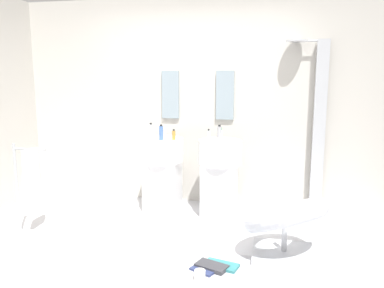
{
  "coord_description": "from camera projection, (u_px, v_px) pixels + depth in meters",
  "views": [
    {
      "loc": [
        0.96,
        -3.26,
        1.63
      ],
      "look_at": [
        0.15,
        0.55,
        0.95
      ],
      "focal_mm": 36.44,
      "sensor_mm": 36.0,
      "label": 1
    }
  ],
  "objects": [
    {
      "name": "magazine_navy",
      "position": [
        205.0,
        269.0,
        3.3
      ],
      "size": [
        0.27,
        0.26,
        0.02
      ],
      "primitive_type": "cube",
      "rotation": [
        0.0,
        0.0,
        -0.46
      ],
      "color": "navy",
      "rests_on": "area_rug"
    },
    {
      "name": "rear_partition",
      "position": [
        198.0,
        102.0,
        4.99
      ],
      "size": [
        4.8,
        0.1,
        2.6
      ],
      "primitive_type": "cube",
      "color": "beige",
      "rests_on": "ground_plane"
    },
    {
      "name": "coffee_mug",
      "position": [
        200.0,
        275.0,
        3.12
      ],
      "size": [
        0.09,
        0.09,
        0.09
      ],
      "primitive_type": "cylinder",
      "color": "white",
      "rests_on": "area_rug"
    },
    {
      "name": "soap_bottle_clear",
      "position": [
        209.0,
        135.0,
        4.5
      ],
      "size": [
        0.04,
        0.04,
        0.14
      ],
      "color": "silver",
      "rests_on": "pedestal_sink_right"
    },
    {
      "name": "ground_plane",
      "position": [
        164.0,
        256.0,
        3.62
      ],
      "size": [
        4.8,
        3.6,
        0.04
      ],
      "primitive_type": "cube",
      "color": "silver"
    },
    {
      "name": "vanity_mirror_right",
      "position": [
        225.0,
        95.0,
        4.83
      ],
      "size": [
        0.22,
        0.03,
        0.6
      ],
      "primitive_type": "cube",
      "color": "#8C9EA8"
    },
    {
      "name": "soap_bottle_amber",
      "position": [
        174.0,
        135.0,
        4.55
      ],
      "size": [
        0.04,
        0.04,
        0.12
      ],
      "color": "#C68C38",
      "rests_on": "pedestal_sink_left"
    },
    {
      "name": "shower_column",
      "position": [
        318.0,
        123.0,
        4.61
      ],
      "size": [
        0.49,
        0.24,
        2.05
      ],
      "color": "#B7BABF",
      "rests_on": "ground_plane"
    },
    {
      "name": "lounge_chair",
      "position": [
        285.0,
        220.0,
        3.5
      ],
      "size": [
        1.1,
        1.1,
        0.65
      ],
      "color": "#B7BABF",
      "rests_on": "ground_plane"
    },
    {
      "name": "soap_bottle_green",
      "position": [
        220.0,
        132.0,
        4.68
      ],
      "size": [
        0.05,
        0.05,
        0.15
      ],
      "color": "#59996B",
      "rests_on": "pedestal_sink_right"
    },
    {
      "name": "soap_bottle_white",
      "position": [
        151.0,
        132.0,
        4.55
      ],
      "size": [
        0.05,
        0.05,
        0.2
      ],
      "color": "white",
      "rests_on": "pedestal_sink_left"
    },
    {
      "name": "pedestal_sink_right",
      "position": [
        220.0,
        173.0,
        4.6
      ],
      "size": [
        0.51,
        0.51,
        1.0
      ],
      "color": "white",
      "rests_on": "ground_plane"
    },
    {
      "name": "area_rug",
      "position": [
        199.0,
        276.0,
        3.21
      ],
      "size": [
        0.96,
        0.89,
        0.01
      ],
      "primitive_type": "cube",
      "color": "#B2B2B7",
      "rests_on": "ground_plane"
    },
    {
      "name": "soap_bottle_blue",
      "position": [
        161.0,
        133.0,
        4.52
      ],
      "size": [
        0.05,
        0.05,
        0.18
      ],
      "color": "#4C72B7",
      "rests_on": "pedestal_sink_left"
    },
    {
      "name": "magazine_teal",
      "position": [
        221.0,
        265.0,
        3.36
      ],
      "size": [
        0.32,
        0.22,
        0.02
      ],
      "primitive_type": "cube",
      "rotation": [
        0.0,
        0.0,
        -0.25
      ],
      "color": "teal",
      "rests_on": "area_rug"
    },
    {
      "name": "pedestal_sink_left",
      "position": [
        163.0,
        170.0,
        4.74
      ],
      "size": [
        0.51,
        0.51,
        1.0
      ],
      "color": "white",
      "rests_on": "ground_plane"
    },
    {
      "name": "soap_bottle_grey",
      "position": [
        219.0,
        132.0,
        4.67
      ],
      "size": [
        0.05,
        0.05,
        0.16
      ],
      "color": "#99999E",
      "rests_on": "pedestal_sink_right"
    },
    {
      "name": "magazine_charcoal",
      "position": [
        212.0,
        266.0,
        3.32
      ],
      "size": [
        0.3,
        0.23,
        0.04
      ],
      "primitive_type": "cube",
      "rotation": [
        0.0,
        0.0,
        -0.37
      ],
      "color": "#38383D",
      "rests_on": "area_rug"
    },
    {
      "name": "vanity_mirror_left",
      "position": [
        170.0,
        95.0,
        4.98
      ],
      "size": [
        0.22,
        0.03,
        0.6
      ],
      "primitive_type": "cube",
      "color": "#8C9EA8"
    },
    {
      "name": "towel_rack",
      "position": [
        29.0,
        175.0,
        4.0
      ],
      "size": [
        0.37,
        0.22,
        0.95
      ],
      "color": "#B7BABF",
      "rests_on": "ground_plane"
    }
  ]
}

